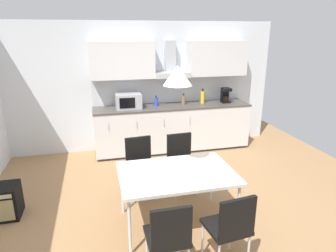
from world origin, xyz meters
TOP-DOWN VIEW (x-y plane):
  - ground_plane at (0.00, 0.00)m, footprint 7.29×7.39m
  - wall_back at (0.00, 2.51)m, footprint 5.83×0.10m
  - kitchen_counter at (0.72, 2.15)m, footprint 3.12×0.66m
  - backsplash_tile at (0.72, 2.45)m, footprint 3.10×0.02m
  - upper_wall_cabinets at (0.72, 2.29)m, footprint 3.10×0.40m
  - microwave at (-0.16, 2.15)m, footprint 0.48×0.35m
  - coffee_maker at (1.85, 2.17)m, footprint 0.18×0.19m
  - bottle_brown at (0.95, 2.19)m, footprint 0.08×0.08m
  - bottle_blue at (0.39, 2.20)m, footprint 0.07×0.07m
  - bottle_yellow at (1.36, 2.19)m, footprint 0.08×0.08m
  - dining_table at (0.13, -0.32)m, footprint 1.37×0.94m
  - chair_far_right at (0.43, 0.54)m, footprint 0.42×0.42m
  - chair_near_left at (-0.18, -1.17)m, footprint 0.40×0.40m
  - chair_far_left at (-0.19, 0.54)m, footprint 0.44×0.44m
  - chair_near_right at (0.44, -1.17)m, footprint 0.44×0.44m
  - pendant_lamp at (0.13, -0.32)m, footprint 0.32×0.32m

SIDE VIEW (x-z plane):
  - ground_plane at x=0.00m, z-range -0.02..0.00m
  - kitchen_counter at x=0.72m, z-range 0.00..0.93m
  - chair_far_right at x=0.43m, z-range 0.10..0.97m
  - chair_near_left at x=-0.18m, z-range 0.10..0.97m
  - chair_far_left at x=-0.19m, z-range 0.10..0.97m
  - chair_near_right at x=0.44m, z-range 0.10..0.97m
  - dining_table at x=0.13m, z-range 0.32..1.04m
  - bottle_blue at x=0.39m, z-range 0.91..1.12m
  - bottle_brown at x=0.95m, z-range 0.91..1.14m
  - bottle_yellow at x=1.36m, z-range 0.91..1.21m
  - microwave at x=-0.16m, z-range 0.93..1.21m
  - coffee_maker at x=1.85m, z-range 0.93..1.23m
  - backsplash_tile at x=0.72m, z-range 0.93..1.43m
  - wall_back at x=0.00m, z-range 0.00..2.53m
  - upper_wall_cabinets at x=0.72m, z-range 1.46..2.16m
  - pendant_lamp at x=0.13m, z-range 1.77..1.99m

